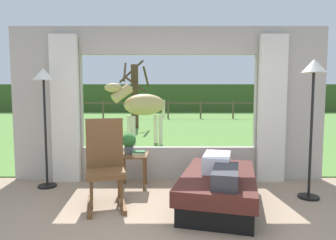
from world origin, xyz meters
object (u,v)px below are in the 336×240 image
(reclining_person, at_px, (219,166))
(book_stack, at_px, (138,153))
(side_table, at_px, (133,160))
(recliner_sofa, at_px, (218,188))
(pasture_tree, at_px, (134,94))
(potted_plant, at_px, (128,142))
(floor_lamp_left, at_px, (43,92))
(floor_lamp_right, at_px, (312,87))
(rocking_chair, at_px, (105,163))
(horse, at_px, (142,105))

(reclining_person, height_order, book_stack, reclining_person)
(side_table, bearing_deg, recliner_sofa, -31.09)
(recliner_sofa, distance_m, reclining_person, 0.31)
(recliner_sofa, relative_size, pasture_tree, 0.62)
(reclining_person, height_order, potted_plant, potted_plant)
(floor_lamp_left, bearing_deg, floor_lamp_right, -7.32)
(side_table, bearing_deg, floor_lamp_left, 179.04)
(reclining_person, bearing_deg, book_stack, 161.40)
(side_table, height_order, floor_lamp_right, floor_lamp_right)
(reclining_person, bearing_deg, side_table, 161.25)
(rocking_chair, bearing_deg, horse, 74.41)
(book_stack, relative_size, pasture_tree, 0.07)
(floor_lamp_left, bearing_deg, side_table, -0.96)
(potted_plant, height_order, floor_lamp_left, floor_lamp_left)
(floor_lamp_left, bearing_deg, reclining_person, -17.19)
(floor_lamp_left, bearing_deg, recliner_sofa, -16.18)
(side_table, bearing_deg, horse, 93.06)
(recliner_sofa, height_order, pasture_tree, pasture_tree)
(side_table, bearing_deg, reclining_person, -32.78)
(potted_plant, bearing_deg, floor_lamp_right, -11.69)
(potted_plant, bearing_deg, pasture_tree, 95.91)
(rocking_chair, distance_m, floor_lamp_right, 2.96)
(side_table, relative_size, horse, 0.30)
(book_stack, xyz_separation_m, floor_lamp_right, (2.40, -0.41, 0.99))
(book_stack, distance_m, floor_lamp_right, 2.63)
(floor_lamp_right, bearing_deg, potted_plant, 168.31)
(recliner_sofa, height_order, book_stack, book_stack)
(potted_plant, height_order, floor_lamp_right, floor_lamp_right)
(recliner_sofa, bearing_deg, rocking_chair, -166.90)
(floor_lamp_right, distance_m, horse, 4.97)
(reclining_person, height_order, floor_lamp_right, floor_lamp_right)
(recliner_sofa, xyz_separation_m, potted_plant, (-1.27, 0.78, 0.48))
(recliner_sofa, bearing_deg, potted_plant, 162.55)
(recliner_sofa, distance_m, potted_plant, 1.56)
(recliner_sofa, xyz_separation_m, rocking_chair, (-1.47, 0.02, 0.33))
(recliner_sofa, distance_m, book_stack, 1.33)
(floor_lamp_right, bearing_deg, recliner_sofa, -169.33)
(floor_lamp_right, distance_m, pasture_tree, 9.28)
(recliner_sofa, bearing_deg, pasture_tree, 117.37)
(rocking_chair, bearing_deg, potted_plant, 60.21)
(potted_plant, xyz_separation_m, book_stack, (0.16, -0.12, -0.15))
(potted_plant, height_order, pasture_tree, pasture_tree)
(reclining_person, xyz_separation_m, potted_plant, (-1.27, 0.82, 0.18))
(reclining_person, relative_size, side_table, 2.74)
(floor_lamp_left, bearing_deg, potted_plant, 1.67)
(horse, bearing_deg, pasture_tree, -20.78)
(rocking_chair, bearing_deg, side_table, 53.07)
(recliner_sofa, distance_m, floor_lamp_left, 2.94)
(floor_lamp_right, relative_size, pasture_tree, 0.63)
(side_table, relative_size, potted_plant, 1.63)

